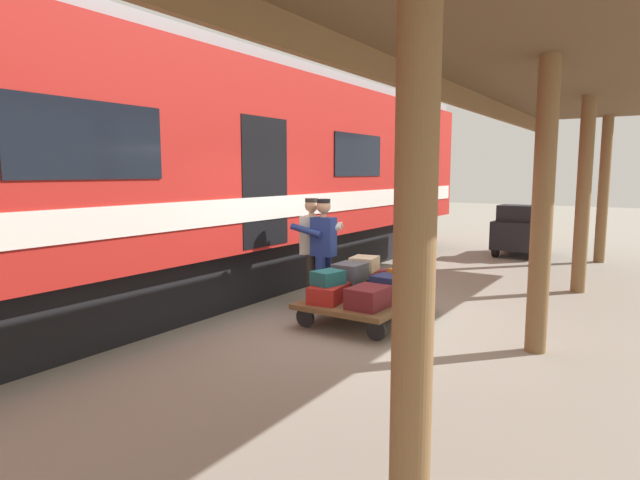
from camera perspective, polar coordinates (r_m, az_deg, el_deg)
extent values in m
plane|color=gray|center=(7.50, 6.30, -9.03)|extent=(60.00, 60.00, 0.00)
cylinder|color=brown|center=(13.95, 28.34, 4.78)|extent=(0.24, 0.24, 3.40)
cylinder|color=brown|center=(10.24, 26.62, 4.28)|extent=(0.24, 0.24, 3.40)
cylinder|color=brown|center=(6.55, 22.94, 3.20)|extent=(0.24, 0.24, 3.40)
cylinder|color=brown|center=(2.97, 10.21, -0.63)|extent=(0.24, 0.24, 3.40)
cube|color=brown|center=(6.69, 23.74, 18.60)|extent=(3.20, 15.71, 0.16)
cube|color=brown|center=(7.07, 10.62, 16.52)|extent=(0.08, 15.71, 0.30)
cube|color=#B21E19|center=(9.28, -13.27, 8.64)|extent=(3.00, 17.04, 2.90)
cube|color=black|center=(9.43, -12.93, -2.98)|extent=(2.55, 16.19, 0.90)
cube|color=#99999E|center=(9.45, -13.56, 18.07)|extent=(2.76, 16.70, 0.20)
cube|color=silver|center=(8.28, -5.82, 3.44)|extent=(0.03, 16.70, 0.36)
cube|color=black|center=(13.44, 10.41, 8.67)|extent=(0.02, 1.87, 0.84)
cube|color=black|center=(10.75, 4.22, 9.14)|extent=(0.02, 1.87, 0.84)
cube|color=black|center=(6.23, -23.61, 9.90)|extent=(0.02, 1.87, 0.84)
cube|color=black|center=(8.30, -6.19, 6.21)|extent=(0.12, 1.10, 2.00)
cube|color=brown|center=(7.60, 5.06, -6.40)|extent=(1.36, 1.91, 0.07)
cylinder|color=black|center=(6.75, 6.10, -9.67)|extent=(0.27, 0.05, 0.27)
cylinder|color=black|center=(7.29, -1.61, -8.37)|extent=(0.27, 0.05, 0.27)
cylinder|color=black|center=(8.10, 11.02, -6.89)|extent=(0.27, 0.05, 0.27)
cylinder|color=black|center=(8.55, 4.22, -6.02)|extent=(0.27, 0.05, 0.27)
cube|color=maroon|center=(8.16, 4.90, -4.24)|extent=(0.46, 0.68, 0.27)
cube|color=black|center=(7.72, 3.06, -5.17)|extent=(0.50, 0.54, 0.19)
cube|color=brown|center=(7.44, 7.16, -5.72)|extent=(0.47, 0.63, 0.19)
cube|color=gold|center=(7.90, 8.82, -4.92)|extent=(0.57, 0.67, 0.20)
cube|color=#AD231E|center=(7.27, 1.00, -5.78)|extent=(0.48, 0.67, 0.23)
cube|color=maroon|center=(6.97, 5.28, -6.20)|extent=(0.44, 0.57, 0.27)
cube|color=beige|center=(8.11, 4.82, -2.58)|extent=(0.44, 0.49, 0.22)
cube|color=#CC6B23|center=(7.84, 9.05, -3.66)|extent=(0.41, 0.45, 0.17)
cube|color=#1E666B|center=(7.25, 0.87, -4.10)|extent=(0.40, 0.46, 0.19)
cube|color=#4C515B|center=(7.69, 3.26, -3.50)|extent=(0.40, 0.46, 0.26)
cube|color=navy|center=(7.41, 7.31, -4.42)|extent=(0.41, 0.41, 0.16)
cylinder|color=navy|center=(8.33, 0.71, -4.41)|extent=(0.16, 0.16, 0.82)
cylinder|color=navy|center=(8.16, 0.04, -4.66)|extent=(0.16, 0.16, 0.82)
cube|color=navy|center=(8.13, 0.38, 0.36)|extent=(0.37, 0.24, 0.60)
cylinder|color=tan|center=(8.10, 0.38, 2.68)|extent=(0.09, 0.09, 0.06)
sphere|color=tan|center=(8.09, 0.38, 3.67)|extent=(0.22, 0.22, 0.22)
cylinder|color=black|center=(8.08, 0.38, 4.25)|extent=(0.21, 0.21, 0.06)
cylinder|color=navy|center=(8.37, -0.41, 1.25)|extent=(0.53, 0.13, 0.21)
cylinder|color=navy|center=(8.09, -1.53, 1.04)|extent=(0.53, 0.13, 0.21)
cylinder|color=#332D28|center=(8.36, -0.99, -4.38)|extent=(0.16, 0.16, 0.82)
cylinder|color=#332D28|center=(8.55, -0.80, -4.11)|extent=(0.16, 0.16, 0.82)
cube|color=silver|center=(8.34, -0.90, 0.54)|extent=(0.42, 0.35, 0.60)
cylinder|color=tan|center=(8.31, -0.91, 2.80)|extent=(0.09, 0.09, 0.06)
sphere|color=tan|center=(8.30, -0.91, 3.76)|extent=(0.22, 0.22, 0.22)
cylinder|color=#332D28|center=(8.30, -0.91, 4.33)|extent=(0.21, 0.21, 0.06)
cylinder|color=silver|center=(8.15, 0.47, 1.08)|extent=(0.52, 0.32, 0.21)
cylinder|color=silver|center=(8.46, 0.72, 1.32)|extent=(0.52, 0.32, 0.21)
cube|color=black|center=(14.35, 20.87, 0.62)|extent=(1.11, 1.71, 0.70)
cube|color=black|center=(13.97, 20.66, 2.52)|extent=(0.90, 0.71, 0.50)
cylinder|color=black|center=(13.72, 22.11, -1.20)|extent=(0.12, 0.40, 0.40)
cylinder|color=black|center=(13.92, 18.47, -0.93)|extent=(0.12, 0.40, 0.40)
cylinder|color=black|center=(14.90, 22.99, -0.61)|extent=(0.12, 0.40, 0.40)
cylinder|color=black|center=(15.07, 19.62, -0.37)|extent=(0.12, 0.40, 0.40)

